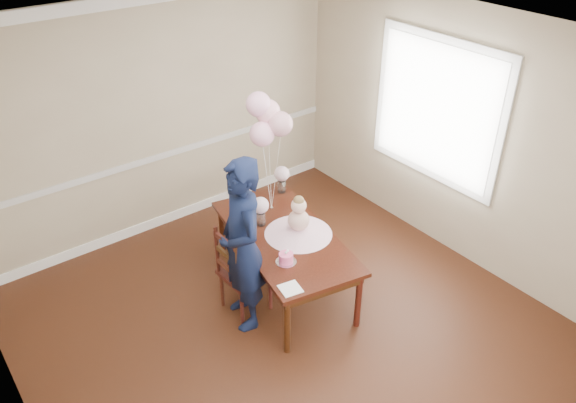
% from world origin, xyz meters
% --- Properties ---
extents(floor, '(4.50, 5.00, 0.00)m').
position_xyz_m(floor, '(0.00, 0.00, 0.00)').
color(floor, black).
rests_on(floor, ground).
extents(ceiling, '(4.50, 5.00, 0.02)m').
position_xyz_m(ceiling, '(0.00, 0.00, 2.70)').
color(ceiling, white).
rests_on(ceiling, wall_back).
extents(wall_back, '(4.50, 0.02, 2.70)m').
position_xyz_m(wall_back, '(0.00, 2.50, 1.35)').
color(wall_back, tan).
rests_on(wall_back, floor).
extents(wall_left, '(0.02, 5.00, 2.70)m').
position_xyz_m(wall_left, '(-2.25, 0.00, 1.35)').
color(wall_left, tan).
rests_on(wall_left, floor).
extents(wall_right, '(0.02, 5.00, 2.70)m').
position_xyz_m(wall_right, '(2.25, 0.00, 1.35)').
color(wall_right, tan).
rests_on(wall_right, floor).
extents(chair_rail_trim, '(4.50, 0.02, 0.07)m').
position_xyz_m(chair_rail_trim, '(0.00, 2.49, 0.90)').
color(chair_rail_trim, silver).
rests_on(chair_rail_trim, wall_back).
extents(baseboard_trim, '(4.50, 0.02, 0.12)m').
position_xyz_m(baseboard_trim, '(0.00, 2.49, 0.06)').
color(baseboard_trim, white).
rests_on(baseboard_trim, floor).
extents(window_frame, '(0.02, 1.66, 1.56)m').
position_xyz_m(window_frame, '(2.23, 0.50, 1.55)').
color(window_frame, silver).
rests_on(window_frame, wall_right).
extents(window_blinds, '(0.01, 1.50, 1.40)m').
position_xyz_m(window_blinds, '(2.21, 0.50, 1.55)').
color(window_blinds, silver).
rests_on(window_blinds, wall_right).
extents(dining_table_top, '(1.20, 1.90, 0.04)m').
position_xyz_m(dining_table_top, '(0.34, 0.67, 0.64)').
color(dining_table_top, black).
rests_on(dining_table_top, table_leg_fl).
extents(table_apron, '(1.10, 1.80, 0.09)m').
position_xyz_m(table_apron, '(0.34, 0.67, 0.57)').
color(table_apron, black).
rests_on(table_apron, table_leg_fl).
extents(table_leg_fl, '(0.07, 0.07, 0.62)m').
position_xyz_m(table_leg_fl, '(-0.18, -0.06, 0.31)').
color(table_leg_fl, black).
rests_on(table_leg_fl, floor).
extents(table_leg_fr, '(0.07, 0.07, 0.62)m').
position_xyz_m(table_leg_fr, '(0.55, -0.20, 0.31)').
color(table_leg_fr, black).
rests_on(table_leg_fr, floor).
extents(table_leg_bl, '(0.07, 0.07, 0.62)m').
position_xyz_m(table_leg_bl, '(0.13, 1.53, 0.31)').
color(table_leg_bl, black).
rests_on(table_leg_bl, floor).
extents(table_leg_br, '(0.07, 0.07, 0.62)m').
position_xyz_m(table_leg_br, '(0.86, 1.39, 0.31)').
color(table_leg_br, black).
rests_on(table_leg_br, floor).
extents(baby_skirt, '(0.79, 0.79, 0.09)m').
position_xyz_m(baby_skirt, '(0.46, 0.60, 0.71)').
color(baby_skirt, '#E8ABC2').
rests_on(baby_skirt, dining_table_top).
extents(baby_torso, '(0.21, 0.21, 0.21)m').
position_xyz_m(baby_torso, '(0.46, 0.60, 0.82)').
color(baby_torso, pink).
rests_on(baby_torso, baby_skirt).
extents(baby_head, '(0.15, 0.15, 0.15)m').
position_xyz_m(baby_head, '(0.46, 0.60, 0.99)').
color(baby_head, beige).
rests_on(baby_head, baby_torso).
extents(baby_hair, '(0.11, 0.11, 0.11)m').
position_xyz_m(baby_hair, '(0.46, 0.60, 1.04)').
color(baby_hair, olive).
rests_on(baby_hair, baby_head).
extents(cake_platter, '(0.23, 0.23, 0.01)m').
position_xyz_m(cake_platter, '(0.09, 0.31, 0.66)').
color(cake_platter, silver).
rests_on(cake_platter, dining_table_top).
extents(birthday_cake, '(0.16, 0.16, 0.09)m').
position_xyz_m(birthday_cake, '(0.09, 0.31, 0.71)').
color(birthday_cake, '#FF508F').
rests_on(birthday_cake, cake_platter).
extents(cake_flower_a, '(0.03, 0.03, 0.03)m').
position_xyz_m(cake_flower_a, '(0.09, 0.31, 0.77)').
color(cake_flower_a, silver).
rests_on(cake_flower_a, birthday_cake).
extents(cake_flower_b, '(0.03, 0.03, 0.03)m').
position_xyz_m(cake_flower_b, '(0.12, 0.32, 0.77)').
color(cake_flower_b, white).
rests_on(cake_flower_b, birthday_cake).
extents(rose_vase_near, '(0.10, 0.10, 0.14)m').
position_xyz_m(rose_vase_near, '(0.26, 0.95, 0.73)').
color(rose_vase_near, silver).
rests_on(rose_vase_near, dining_table_top).
extents(roses_near, '(0.17, 0.17, 0.17)m').
position_xyz_m(roses_near, '(0.26, 0.95, 0.89)').
color(roses_near, beige).
rests_on(roses_near, rose_vase_near).
extents(rose_vase_far, '(0.10, 0.10, 0.14)m').
position_xyz_m(rose_vase_far, '(0.81, 1.34, 0.73)').
color(rose_vase_far, silver).
rests_on(rose_vase_far, dining_table_top).
extents(roses_far, '(0.17, 0.17, 0.17)m').
position_xyz_m(roses_far, '(0.81, 1.34, 0.89)').
color(roses_far, silver).
rests_on(roses_far, rose_vase_far).
extents(napkin, '(0.21, 0.21, 0.01)m').
position_xyz_m(napkin, '(-0.11, -0.01, 0.67)').
color(napkin, white).
rests_on(napkin, dining_table_top).
extents(balloon_weight, '(0.04, 0.04, 0.02)m').
position_xyz_m(balloon_weight, '(0.52, 1.13, 0.67)').
color(balloon_weight, white).
rests_on(balloon_weight, dining_table_top).
extents(balloon_a, '(0.25, 0.25, 0.25)m').
position_xyz_m(balloon_a, '(0.43, 1.14, 1.54)').
color(balloon_a, '#FFB4D4').
rests_on(balloon_a, balloon_ribbon_a).
extents(balloon_b, '(0.25, 0.25, 0.25)m').
position_xyz_m(balloon_b, '(0.60, 1.07, 1.63)').
color(balloon_b, '#D999A6').
rests_on(balloon_b, balloon_ribbon_b).
extents(balloon_c, '(0.25, 0.25, 0.25)m').
position_xyz_m(balloon_c, '(0.55, 1.21, 1.72)').
color(balloon_c, '#FEB4C3').
rests_on(balloon_c, balloon_ribbon_c).
extents(balloon_d, '(0.25, 0.25, 0.25)m').
position_xyz_m(balloon_d, '(0.47, 1.24, 1.81)').
color(balloon_d, '#FFB4DA').
rests_on(balloon_d, balloon_ribbon_d).
extents(balloon_ribbon_a, '(0.08, 0.02, 0.74)m').
position_xyz_m(balloon_ribbon_a, '(0.48, 1.13, 1.04)').
color(balloon_ribbon_a, white).
rests_on(balloon_ribbon_a, balloon_weight).
extents(balloon_ribbon_b, '(0.08, 0.06, 0.82)m').
position_xyz_m(balloon_ribbon_b, '(0.56, 1.10, 1.08)').
color(balloon_ribbon_b, white).
rests_on(balloon_ribbon_b, balloon_weight).
extents(balloon_ribbon_c, '(0.04, 0.08, 0.91)m').
position_xyz_m(balloon_ribbon_c, '(0.54, 1.17, 1.13)').
color(balloon_ribbon_c, white).
rests_on(balloon_ribbon_c, balloon_weight).
extents(balloon_ribbon_d, '(0.06, 0.10, 1.00)m').
position_xyz_m(balloon_ribbon_d, '(0.50, 1.18, 1.17)').
color(balloon_ribbon_d, silver).
rests_on(balloon_ribbon_d, balloon_weight).
extents(dining_chair_seat, '(0.43, 0.43, 0.05)m').
position_xyz_m(dining_chair_seat, '(-0.14, 0.65, 0.42)').
color(dining_chair_seat, black).
rests_on(dining_chair_seat, chair_leg_fl).
extents(chair_leg_fl, '(0.04, 0.04, 0.40)m').
position_xyz_m(chair_leg_fl, '(-0.31, 0.48, 0.20)').
color(chair_leg_fl, black).
rests_on(chair_leg_fl, floor).
extents(chair_leg_fr, '(0.04, 0.04, 0.40)m').
position_xyz_m(chair_leg_fr, '(0.03, 0.49, 0.20)').
color(chair_leg_fr, '#3E1411').
rests_on(chair_leg_fr, floor).
extents(chair_leg_bl, '(0.04, 0.04, 0.40)m').
position_xyz_m(chair_leg_bl, '(-0.32, 0.81, 0.20)').
color(chair_leg_bl, '#3B1810').
rests_on(chair_leg_bl, floor).
extents(chair_leg_br, '(0.04, 0.04, 0.40)m').
position_xyz_m(chair_leg_br, '(0.02, 0.83, 0.20)').
color(chair_leg_br, '#3C1F10').
rests_on(chair_leg_br, floor).
extents(chair_back_post_l, '(0.04, 0.04, 0.53)m').
position_xyz_m(chair_back_post_l, '(-0.32, 0.48, 0.70)').
color(chair_back_post_l, '#3A2110').
rests_on(chair_back_post_l, dining_chair_seat).
extents(chair_back_post_r, '(0.04, 0.04, 0.53)m').
position_xyz_m(chair_back_post_r, '(-0.34, 0.81, 0.70)').
color(chair_back_post_r, '#35130E').
rests_on(chair_back_post_r, dining_chair_seat).
extents(chair_slat_low, '(0.04, 0.38, 0.05)m').
position_xyz_m(chair_slat_low, '(-0.33, 0.64, 0.58)').
color(chair_slat_low, '#3B1710').
rests_on(chair_slat_low, dining_chair_seat).
extents(chair_slat_mid, '(0.04, 0.38, 0.05)m').
position_xyz_m(chair_slat_mid, '(-0.33, 0.64, 0.73)').
color(chair_slat_mid, '#351E0E').
rests_on(chair_slat_mid, dining_chair_seat).
extents(chair_slat_top, '(0.04, 0.38, 0.05)m').
position_xyz_m(chair_slat_top, '(-0.33, 0.64, 0.88)').
color(chair_slat_top, '#38140F').
rests_on(chair_slat_top, dining_chair_seat).
extents(woman, '(0.55, 0.71, 1.72)m').
position_xyz_m(woman, '(-0.23, 0.53, 0.86)').
color(woman, black).
rests_on(woman, floor).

